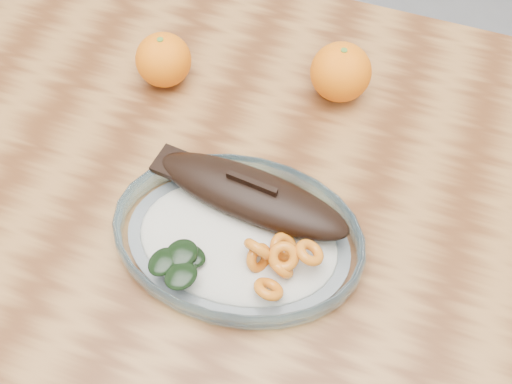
% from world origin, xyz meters
% --- Properties ---
extents(dining_table, '(1.20, 0.80, 0.75)m').
position_xyz_m(dining_table, '(0.00, 0.00, 0.65)').
color(dining_table, '#572E14').
rests_on(dining_table, ground).
extents(plated_meal, '(0.54, 0.54, 0.08)m').
position_xyz_m(plated_meal, '(0.08, -0.04, 0.77)').
color(plated_meal, white).
rests_on(plated_meal, dining_table).
extents(orange_left, '(0.07, 0.07, 0.07)m').
position_xyz_m(orange_left, '(-0.09, 0.16, 0.79)').
color(orange_left, '#F66305').
rests_on(orange_left, dining_table).
extents(orange_right, '(0.08, 0.08, 0.08)m').
position_xyz_m(orange_right, '(0.13, 0.21, 0.79)').
color(orange_right, '#F66305').
rests_on(orange_right, dining_table).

